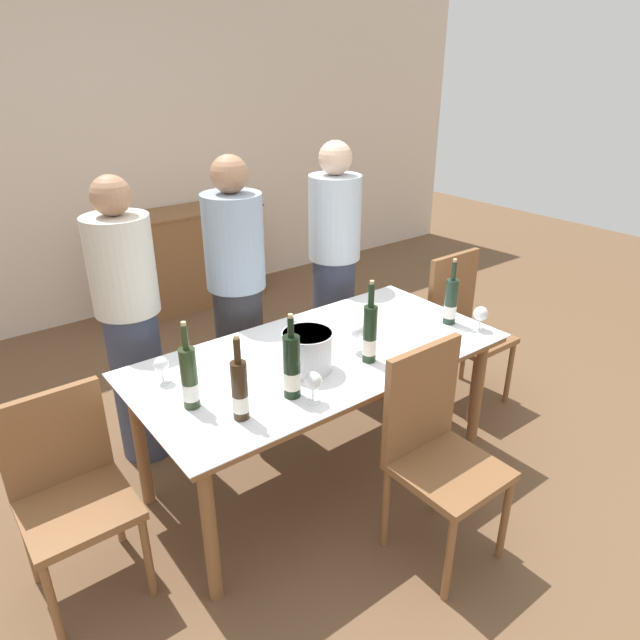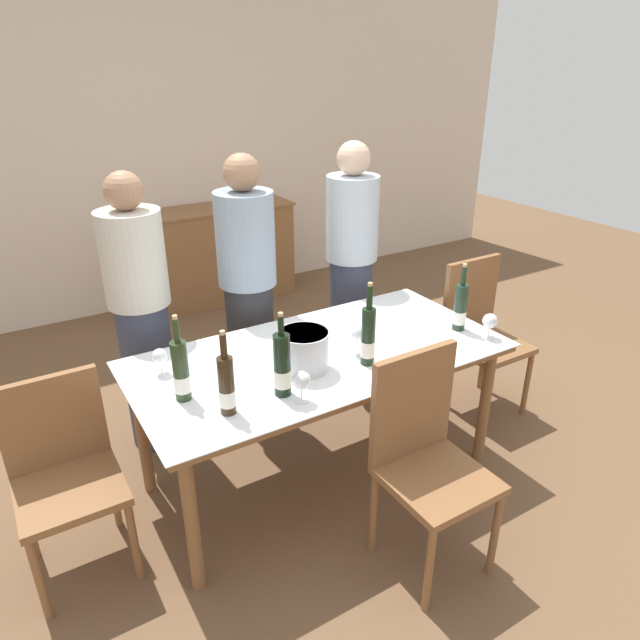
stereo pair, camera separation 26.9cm
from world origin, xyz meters
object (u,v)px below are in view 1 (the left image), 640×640
Objects in this scene: wine_glass_3 at (357,333)px; sideboard_cabinet at (190,258)px; dining_table at (320,365)px; person_guest_right at (334,269)px; wine_bottle_4 at (451,302)px; wine_bottle_2 at (240,391)px; ice_bucket at (308,350)px; wine_glass_0 at (481,314)px; wine_glass_2 at (161,366)px; wine_bottle_3 at (189,379)px; person_host at (131,327)px; chair_left_end at (69,483)px; chair_right_end at (462,320)px; person_guest_left at (238,300)px; chair_near_front at (435,442)px; wine_bottle_0 at (292,368)px; wine_glass_1 at (313,382)px; wine_bottle_1 at (370,335)px.

sideboard_cabinet is at bearing 81.90° from wine_glass_3.
dining_table is 1.14× the size of person_guest_right.
sideboard_cabinet is 2.80m from wine_bottle_4.
ice_bucket is at bearing 18.83° from wine_bottle_2.
sideboard_cabinet is 0.71× the size of dining_table.
wine_glass_0 reaches higher than wine_glass_2.
sideboard_cabinet is 2.97m from wine_bottle_3.
dining_table is at bearing -132.82° from person_guest_right.
person_host reaches higher than wine_bottle_4.
chair_left_end is (-2.06, 0.39, -0.33)m from wine_glass_0.
wine_bottle_3 is at bearing -176.08° from dining_table.
ice_bucket is 1.19m from person_guest_right.
person_guest_left is (-1.28, 0.61, 0.27)m from chair_right_end.
chair_near_front is at bearing -31.64° from wine_bottle_2.
dining_table is 0.46m from wine_bottle_0.
chair_near_front is at bearing -44.98° from wine_bottle_0.
wine_bottle_2 is 1.43m from wine_glass_0.
ice_bucket is 0.70m from chair_near_front.
wine_glass_1 is 0.16× the size of chair_left_end.
wine_bottle_0 is (-0.19, -0.14, 0.03)m from ice_bucket.
wine_bottle_4 is at bearing 4.37° from wine_bottle_0.
wine_bottle_0 is 2.57× the size of wine_glass_3.
wine_bottle_2 is (-0.45, -0.15, 0.02)m from ice_bucket.
wine_bottle_1 is 1.17m from chair_right_end.
wine_glass_3 reaches higher than dining_table.
dining_table is 1.89× the size of chair_near_front.
wine_bottle_2 is 0.23× the size of person_guest_left.
ice_bucket is at bearing 158.63° from wine_bottle_1.
wine_bottle_4 is 0.63m from wine_glass_3.
sideboard_cabinet is 2.88m from wine_bottle_1.
chair_right_end is at bearing 11.89° from wine_bottle_0.
wine_bottle_0 reaches higher than wine_glass_2.
chair_right_end is (0.44, 0.24, -0.32)m from wine_bottle_4.
wine_bottle_2 is 0.48m from wine_glass_2.
sideboard_cabinet is 3.10m from wine_bottle_2.
ice_bucket is 1.90× the size of wine_glass_2.
person_guest_left is (1.16, 0.61, 0.31)m from chair_left_end.
wine_bottle_2 is 1.63m from person_guest_right.
wine_bottle_4 is 0.23× the size of person_guest_right.
person_guest_left is (-0.84, 0.85, -0.05)m from wine_bottle_4.
wine_glass_1 is 0.15× the size of chair_near_front.
wine_bottle_1 is at bearing -56.04° from dining_table.
wine_bottle_2 is 0.76m from wine_glass_3.
chair_left_end is at bearing -129.20° from person_host.
wine_bottle_0 reaches higher than wine_bottle_2.
chair_left_end is at bearing 167.96° from wine_bottle_1.
person_host is (-1.44, 0.92, -0.08)m from wine_bottle_4.
chair_right_end is at bearing -25.34° from person_guest_left.
wine_glass_1 is at bearing -121.92° from ice_bucket.
chair_left_end is at bearing 169.18° from wine_glass_0.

